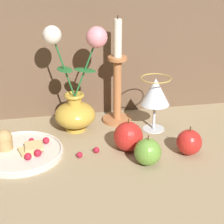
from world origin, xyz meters
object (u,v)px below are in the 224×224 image
Objects in this scene: vase at (76,98)px; wine_glass at (155,93)px; apple_beside_vase at (128,136)px; apple_near_glass at (189,142)px; candlestick at (117,84)px; apple_at_table_edge at (148,152)px; plate_with_pastries at (19,150)px.

wine_glass is (0.23, -0.04, 0.01)m from vase.
wine_glass is at bearing 46.12° from apple_beside_vase.
apple_near_glass is at bearing -72.91° from wine_glass.
candlestick is 0.20m from apple_beside_vase.
candlestick reaches higher than wine_glass.
candlestick is 0.29m from apple_near_glass.
apple_at_table_edge is (0.03, -0.08, -0.01)m from apple_beside_vase.
wine_glass is 0.22m from apple_at_table_edge.
candlestick reaches higher than vase.
apple_beside_vase is at bearing -92.30° from candlestick.
wine_glass is at bearing 11.48° from plate_with_pastries.
apple_at_table_edge is (0.02, -0.27, -0.09)m from candlestick.
wine_glass is at bearing 107.09° from apple_near_glass.
vase is 3.90× the size of apple_at_table_edge.
vase is 0.14m from candlestick.
wine_glass is 2.01× the size of apple_at_table_edge.
vase is 3.44× the size of apple_beside_vase.
wine_glass is (0.40, 0.08, 0.10)m from plate_with_pastries.
plate_with_pastries is (-0.17, -0.12, -0.09)m from vase.
apple_near_glass is 0.13m from apple_at_table_edge.
candlestick is 3.58× the size of apple_beside_vase.
apple_near_glass is 0.98× the size of apple_at_table_edge.
apple_beside_vase is at bearing 111.39° from apple_at_table_edge.
apple_at_table_edge is (0.32, -0.11, 0.02)m from plate_with_pastries.
vase is 0.29m from apple_at_table_edge.
apple_at_table_edge reaches higher than apple_near_glass.
apple_beside_vase is (-0.10, -0.11, -0.08)m from wine_glass.
candlestick is 4.12× the size of apple_near_glass.
vase is 3.96× the size of apple_near_glass.
candlestick is 4.06× the size of apple_at_table_edge.
wine_glass is 1.78× the size of apple_beside_vase.
wine_glass is 0.12m from candlestick.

